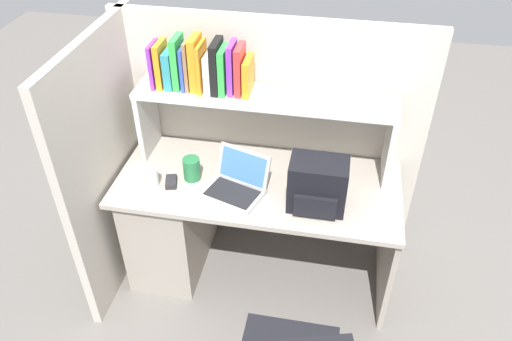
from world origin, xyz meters
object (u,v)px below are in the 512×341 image
Objects in this scene: laptop at (237,183)px; computer_mouse at (171,182)px; backpack at (318,185)px; paper_cup at (152,177)px; snack_canister at (192,169)px.

laptop is 3.63× the size of computer_mouse.
laptop is 0.45m from backpack.
computer_mouse is 0.99× the size of paper_cup.
backpack reaches higher than computer_mouse.
paper_cup reaches higher than computer_mouse.
snack_canister is at bearing 167.49° from laptop.
laptop reaches higher than paper_cup.
paper_cup is (-0.48, -0.04, 0.00)m from laptop.
laptop is at bearing -13.15° from computer_mouse.
laptop is at bearing 174.66° from backpack.
laptop is at bearing -12.51° from snack_canister.
backpack is 2.84× the size of paper_cup.
laptop reaches higher than snack_canister.
snack_canister is (-0.71, 0.10, -0.07)m from backpack.
laptop is 0.28m from snack_canister.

